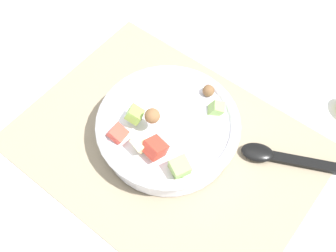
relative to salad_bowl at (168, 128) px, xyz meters
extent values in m
plane|color=silver|center=(0.01, -0.01, -0.04)|extent=(2.40, 2.40, 0.00)
cube|color=gray|center=(0.01, -0.01, -0.04)|extent=(0.51, 0.38, 0.01)
cylinder|color=white|center=(0.00, 0.00, -0.01)|extent=(0.23, 0.23, 0.05)
torus|color=white|center=(0.00, 0.00, 0.02)|extent=(0.24, 0.24, 0.02)
cube|color=#93C160|center=(0.07, -0.06, 0.03)|extent=(0.04, 0.04, 0.04)
cube|color=beige|center=(0.00, -0.06, 0.03)|extent=(0.03, 0.03, 0.03)
cube|color=#BC3828|center=(0.02, -0.06, 0.04)|extent=(0.04, 0.04, 0.03)
cube|color=#8CB74C|center=(-0.04, -0.03, 0.04)|extent=(0.04, 0.04, 0.03)
cube|color=#BC3828|center=(-0.05, -0.07, 0.03)|extent=(0.03, 0.03, 0.03)
sphere|color=brown|center=(-0.01, -0.02, 0.06)|extent=(0.03, 0.04, 0.04)
sphere|color=brown|center=(0.02, 0.09, 0.02)|extent=(0.03, 0.04, 0.03)
cube|color=#93C160|center=(0.05, 0.07, 0.02)|extent=(0.04, 0.03, 0.03)
ellipsoid|color=black|center=(0.14, 0.07, -0.03)|extent=(0.07, 0.06, 0.01)
cube|color=black|center=(0.24, 0.12, -0.03)|extent=(0.18, 0.10, 0.01)
camera|label=1|loc=(0.23, -0.29, 0.61)|focal=44.90mm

